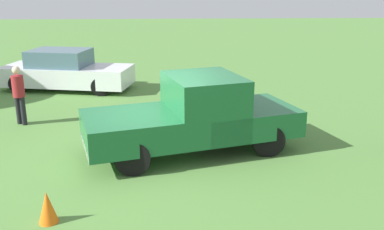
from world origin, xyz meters
TOP-DOWN VIEW (x-y plane):
  - ground_plane at (0.00, 0.00)m, footprint 80.00×80.00m
  - pickup_truck at (0.99, 0.09)m, footprint 5.21×3.15m
  - sedan_near at (-3.46, 6.56)m, footprint 4.95×2.69m
  - person_visitor at (-3.78, 2.39)m, footprint 0.44×0.44m
  - traffic_cone at (-1.67, -2.91)m, footprint 0.32×0.32m

SIDE VIEW (x-z plane):
  - ground_plane at x=0.00m, z-range 0.00..0.00m
  - traffic_cone at x=-1.67m, z-range 0.00..0.55m
  - sedan_near at x=-3.46m, z-range -0.06..1.41m
  - pickup_truck at x=0.99m, z-range 0.02..1.81m
  - person_visitor at x=-3.78m, z-range 0.10..1.74m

